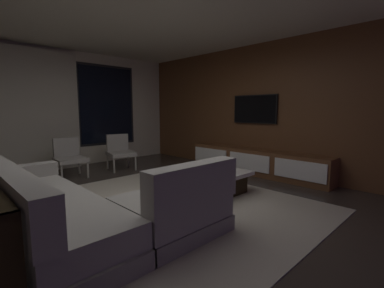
{
  "coord_description": "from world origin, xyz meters",
  "views": [
    {
      "loc": [
        -2.03,
        -2.92,
        1.34
      ],
      "look_at": [
        1.25,
        0.42,
        0.74
      ],
      "focal_mm": 25.18,
      "sensor_mm": 36.0,
      "label": 1
    }
  ],
  "objects_px": {
    "media_console": "(257,162)",
    "mounted_tv": "(255,109)",
    "accent_chair_near_window": "(120,150)",
    "coffee_table": "(204,181)",
    "book_stack_on_coffee_table": "(190,168)",
    "accent_chair_by_curtain": "(69,155)",
    "sectional_couch": "(81,211)"
  },
  "relations": [
    {
      "from": "accent_chair_by_curtain",
      "to": "mounted_tv",
      "type": "height_order",
      "value": "mounted_tv"
    },
    {
      "from": "coffee_table",
      "to": "accent_chair_near_window",
      "type": "distance_m",
      "value": 2.56
    },
    {
      "from": "media_console",
      "to": "mounted_tv",
      "type": "xyz_separation_m",
      "value": [
        0.18,
        0.2,
        1.1
      ]
    },
    {
      "from": "coffee_table",
      "to": "media_console",
      "type": "relative_size",
      "value": 0.37
    },
    {
      "from": "coffee_table",
      "to": "mounted_tv",
      "type": "distance_m",
      "value": 2.23
    },
    {
      "from": "accent_chair_near_window",
      "to": "media_console",
      "type": "bearing_deg",
      "value": -54.58
    },
    {
      "from": "coffee_table",
      "to": "accent_chair_by_curtain",
      "type": "height_order",
      "value": "accent_chair_by_curtain"
    },
    {
      "from": "coffee_table",
      "to": "mounted_tv",
      "type": "bearing_deg",
      "value": 8.57
    },
    {
      "from": "sectional_couch",
      "to": "accent_chair_near_window",
      "type": "distance_m",
      "value": 3.36
    },
    {
      "from": "accent_chair_near_window",
      "to": "accent_chair_by_curtain",
      "type": "relative_size",
      "value": 1.0
    },
    {
      "from": "media_console",
      "to": "accent_chair_by_curtain",
      "type": "bearing_deg",
      "value": 138.54
    },
    {
      "from": "accent_chair_by_curtain",
      "to": "media_console",
      "type": "distance_m",
      "value": 3.8
    },
    {
      "from": "accent_chair_near_window",
      "to": "media_console",
      "type": "xyz_separation_m",
      "value": [
        1.75,
        -2.46,
        -0.18
      ]
    },
    {
      "from": "book_stack_on_coffee_table",
      "to": "mounted_tv",
      "type": "distance_m",
      "value": 2.2
    },
    {
      "from": "sectional_couch",
      "to": "mounted_tv",
      "type": "xyz_separation_m",
      "value": [
        3.92,
        0.44,
        1.06
      ]
    },
    {
      "from": "coffee_table",
      "to": "sectional_couch",
      "type": "bearing_deg",
      "value": -175.53
    },
    {
      "from": "sectional_couch",
      "to": "accent_chair_near_window",
      "type": "relative_size",
      "value": 3.21
    },
    {
      "from": "media_console",
      "to": "coffee_table",
      "type": "bearing_deg",
      "value": -177.14
    },
    {
      "from": "book_stack_on_coffee_table",
      "to": "accent_chair_by_curtain",
      "type": "height_order",
      "value": "accent_chair_by_curtain"
    },
    {
      "from": "accent_chair_near_window",
      "to": "media_console",
      "type": "height_order",
      "value": "accent_chair_near_window"
    },
    {
      "from": "accent_chair_near_window",
      "to": "mounted_tv",
      "type": "bearing_deg",
      "value": -49.53
    },
    {
      "from": "accent_chair_by_curtain",
      "to": "mounted_tv",
      "type": "distance_m",
      "value": 3.92
    },
    {
      "from": "book_stack_on_coffee_table",
      "to": "accent_chair_by_curtain",
      "type": "distance_m",
      "value": 2.61
    },
    {
      "from": "sectional_couch",
      "to": "accent_chair_by_curtain",
      "type": "bearing_deg",
      "value": 72.13
    },
    {
      "from": "sectional_couch",
      "to": "coffee_table",
      "type": "distance_m",
      "value": 2.05
    },
    {
      "from": "coffee_table",
      "to": "accent_chair_by_curtain",
      "type": "relative_size",
      "value": 1.49
    },
    {
      "from": "book_stack_on_coffee_table",
      "to": "accent_chair_by_curtain",
      "type": "bearing_deg",
      "value": 113.65
    },
    {
      "from": "coffee_table",
      "to": "media_console",
      "type": "height_order",
      "value": "media_console"
    },
    {
      "from": "book_stack_on_coffee_table",
      "to": "media_console",
      "type": "bearing_deg",
      "value": -4.05
    },
    {
      "from": "media_console",
      "to": "mounted_tv",
      "type": "height_order",
      "value": "mounted_tv"
    },
    {
      "from": "coffee_table",
      "to": "book_stack_on_coffee_table",
      "type": "distance_m",
      "value": 0.31
    },
    {
      "from": "mounted_tv",
      "to": "book_stack_on_coffee_table",
      "type": "bearing_deg",
      "value": -177.96
    }
  ]
}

